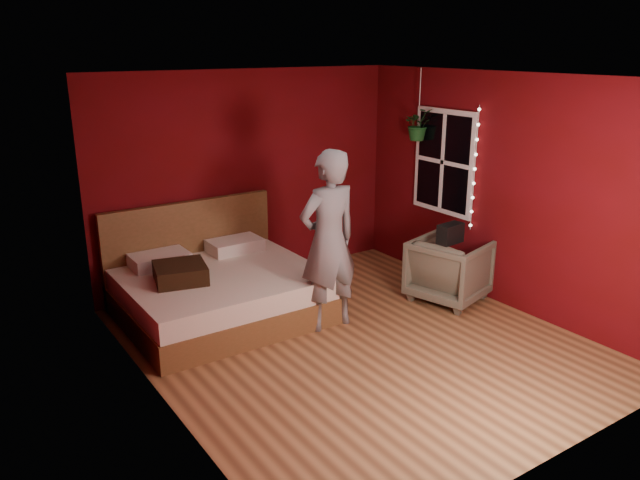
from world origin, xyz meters
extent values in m
plane|color=#9B693E|center=(0.00, 0.00, 0.00)|extent=(4.50, 4.50, 0.00)
cube|color=#5C0910|center=(0.00, 2.26, 1.30)|extent=(4.00, 0.02, 2.60)
cube|color=#5C0910|center=(0.00, -2.26, 1.30)|extent=(4.00, 0.02, 2.60)
cube|color=#5C0910|center=(-2.01, 0.00, 1.30)|extent=(0.02, 4.50, 2.60)
cube|color=#5C0910|center=(2.01, 0.00, 1.30)|extent=(0.02, 4.50, 2.60)
cube|color=silver|center=(0.00, 0.00, 2.61)|extent=(4.00, 4.50, 0.02)
cube|color=white|center=(1.97, 0.90, 1.50)|extent=(0.04, 0.97, 1.27)
cube|color=black|center=(1.96, 0.90, 1.50)|extent=(0.02, 0.85, 1.15)
cube|color=white|center=(1.95, 0.90, 1.50)|extent=(0.03, 0.05, 1.15)
cube|color=white|center=(1.95, 0.90, 1.50)|extent=(0.03, 0.85, 0.05)
cylinder|color=silver|center=(1.94, 0.38, 1.50)|extent=(0.01, 0.01, 1.45)
sphere|color=#FFF2CC|center=(1.94, 0.38, 0.83)|extent=(0.04, 0.04, 0.04)
sphere|color=#FFF2CC|center=(1.94, 0.38, 0.99)|extent=(0.04, 0.04, 0.04)
sphere|color=#FFF2CC|center=(1.94, 0.38, 1.16)|extent=(0.04, 0.04, 0.04)
sphere|color=#FFF2CC|center=(1.94, 0.38, 1.33)|extent=(0.04, 0.04, 0.04)
sphere|color=#FFF2CC|center=(1.94, 0.38, 1.50)|extent=(0.04, 0.04, 0.04)
sphere|color=#FFF2CC|center=(1.94, 0.38, 1.67)|extent=(0.04, 0.04, 0.04)
sphere|color=#FFF2CC|center=(1.94, 0.38, 1.84)|extent=(0.04, 0.04, 0.04)
sphere|color=#FFF2CC|center=(1.94, 0.38, 2.01)|extent=(0.04, 0.04, 0.04)
sphere|color=#FFF2CC|center=(1.94, 0.38, 2.17)|extent=(0.04, 0.04, 0.04)
cube|color=brown|center=(-0.86, 1.32, 0.14)|extent=(2.06, 1.75, 0.29)
cube|color=silver|center=(-0.86, 1.32, 0.40)|extent=(2.02, 1.72, 0.23)
cube|color=brown|center=(-0.86, 2.16, 0.57)|extent=(2.06, 0.08, 1.13)
cube|color=silver|center=(-1.32, 1.91, 0.59)|extent=(0.62, 0.39, 0.14)
cube|color=silver|center=(-0.39, 1.91, 0.59)|extent=(0.62, 0.39, 0.14)
imported|color=slate|center=(-0.02, 0.50, 0.95)|extent=(0.70, 0.47, 1.90)
imported|color=#696552|center=(1.56, 0.30, 0.37)|extent=(1.00, 0.98, 0.74)
cube|color=black|center=(1.45, 0.22, 0.85)|extent=(0.32, 0.19, 0.22)
cube|color=black|center=(-1.31, 1.34, 0.61)|extent=(0.62, 0.62, 0.18)
cylinder|color=silver|center=(1.88, 1.29, 2.36)|extent=(0.01, 0.01, 0.48)
imported|color=#185420|center=(1.88, 1.29, 1.92)|extent=(0.46, 0.44, 0.40)
camera|label=1|loc=(-3.49, -4.50, 2.89)|focal=35.00mm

